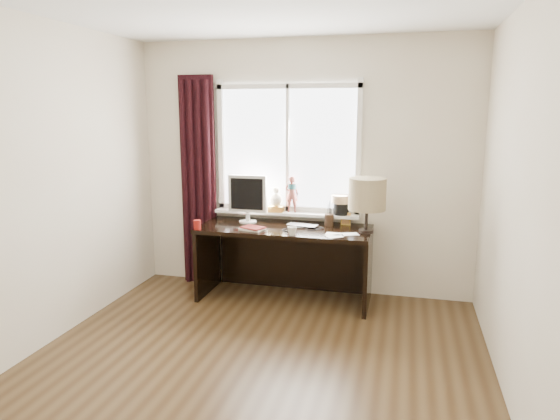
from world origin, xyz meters
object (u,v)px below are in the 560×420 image
(laptop, at_px, (303,226))
(monitor, at_px, (247,196))
(mug, at_px, (292,231))
(desk, at_px, (287,248))
(red_cup, at_px, (197,225))
(table_lamp, at_px, (367,195))

(laptop, distance_m, monitor, 0.65)
(mug, relative_size, desk, 0.05)
(laptop, height_order, desk, laptop)
(mug, xyz_separation_m, red_cup, (-0.95, 0.00, 0.00))
(desk, xyz_separation_m, monitor, (-0.42, 0.02, 0.52))
(mug, bearing_deg, desk, 110.09)
(desk, relative_size, monitor, 3.47)
(red_cup, distance_m, desk, 0.94)
(red_cup, relative_size, monitor, 0.19)
(mug, distance_m, desk, 0.51)
(laptop, height_order, table_lamp, table_lamp)
(laptop, distance_m, table_lamp, 0.73)
(mug, bearing_deg, monitor, 143.73)
(red_cup, relative_size, table_lamp, 0.18)
(laptop, xyz_separation_m, mug, (-0.03, -0.36, 0.03))
(laptop, distance_m, desk, 0.31)
(desk, height_order, monitor, monitor)
(laptop, height_order, monitor, monitor)
(mug, height_order, monitor, monitor)
(red_cup, relative_size, desk, 0.05)
(red_cup, bearing_deg, mug, 0.00)
(mug, relative_size, red_cup, 0.96)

